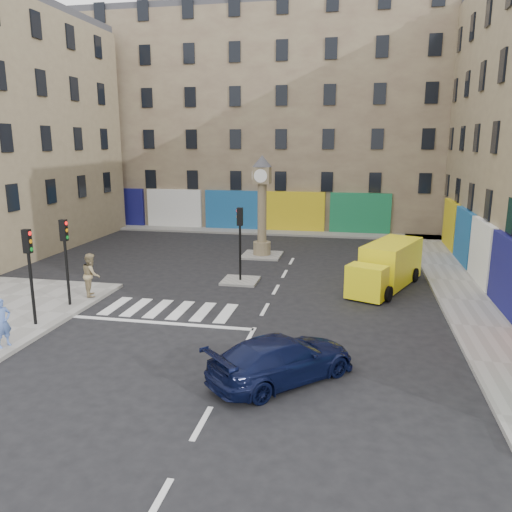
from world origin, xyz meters
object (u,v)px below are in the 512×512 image
(traffic_light_island, at_px, (240,232))
(pedestrian_tan, at_px, (91,275))
(traffic_light_left_near, at_px, (29,262))
(clock_pillar, at_px, (262,200))
(traffic_light_left_far, at_px, (65,248))
(yellow_van, at_px, (387,266))
(pedestrian_blue, at_px, (2,323))
(navy_sedan, at_px, (282,359))

(traffic_light_island, relative_size, pedestrian_tan, 1.88)
(traffic_light_left_near, xyz_separation_m, clock_pillar, (6.30, 13.80, 0.93))
(traffic_light_left_far, bearing_deg, clock_pillar, 61.06)
(yellow_van, xyz_separation_m, pedestrian_blue, (-13.27, -10.53, -0.06))
(traffic_light_left_near, height_order, clock_pillar, clock_pillar)
(clock_pillar, bearing_deg, navy_sedan, -77.29)
(traffic_light_island, height_order, navy_sedan, traffic_light_island)
(traffic_light_left_near, relative_size, traffic_light_island, 1.00)
(pedestrian_blue, height_order, pedestrian_tan, pedestrian_tan)
(traffic_light_left_near, height_order, yellow_van, traffic_light_left_near)
(traffic_light_left_near, distance_m, traffic_light_island, 10.03)
(yellow_van, distance_m, pedestrian_tan, 14.04)
(navy_sedan, bearing_deg, yellow_van, -64.00)
(traffic_light_left_far, height_order, yellow_van, traffic_light_left_far)
(clock_pillar, bearing_deg, traffic_light_left_near, -114.55)
(clock_pillar, xyz_separation_m, pedestrian_blue, (-6.00, -15.93, -2.54))
(traffic_light_left_near, bearing_deg, traffic_light_island, 51.07)
(navy_sedan, xyz_separation_m, pedestrian_blue, (-9.66, 0.30, 0.32))
(yellow_van, relative_size, pedestrian_tan, 3.12)
(pedestrian_blue, distance_m, pedestrian_tan, 5.94)
(traffic_light_left_near, xyz_separation_m, traffic_light_island, (6.30, 7.80, -0.03))
(clock_pillar, distance_m, yellow_van, 9.39)
(navy_sedan, bearing_deg, pedestrian_blue, 42.64)
(yellow_van, bearing_deg, pedestrian_blue, -118.83)
(traffic_light_left_far, relative_size, pedestrian_tan, 1.88)
(clock_pillar, height_order, navy_sedan, clock_pillar)
(traffic_light_island, distance_m, pedestrian_blue, 11.72)
(navy_sedan, relative_size, pedestrian_tan, 2.41)
(pedestrian_tan, bearing_deg, yellow_van, -98.90)
(traffic_light_left_near, relative_size, clock_pillar, 0.61)
(traffic_light_island, height_order, clock_pillar, clock_pillar)
(yellow_van, bearing_deg, traffic_light_left_near, -125.53)
(traffic_light_island, bearing_deg, pedestrian_blue, -121.12)
(yellow_van, bearing_deg, traffic_light_left_far, -133.45)
(traffic_light_left_far, xyz_separation_m, traffic_light_island, (6.30, 5.40, -0.03))
(yellow_van, height_order, pedestrian_blue, yellow_van)
(pedestrian_blue, relative_size, pedestrian_tan, 0.87)
(clock_pillar, distance_m, pedestrian_tan, 11.91)
(traffic_light_left_far, xyz_separation_m, pedestrian_tan, (0.30, 1.40, -1.49))
(navy_sedan, height_order, pedestrian_blue, pedestrian_blue)
(clock_pillar, xyz_separation_m, navy_sedan, (3.66, -16.23, -2.86))
(clock_pillar, height_order, pedestrian_blue, clock_pillar)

